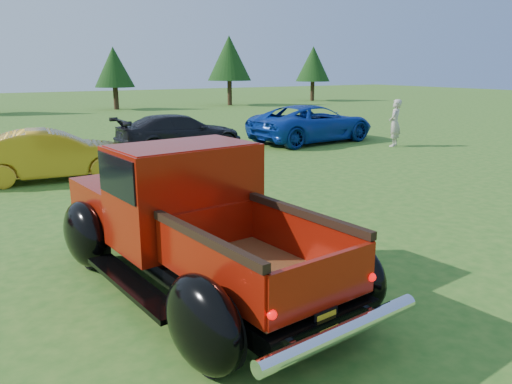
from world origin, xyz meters
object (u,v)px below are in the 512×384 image
show_car_blue (312,123)px  tree_far_east (313,64)px  show_car_grey (180,133)px  pickup_truck (185,217)px  tree_east (229,58)px  spectator (395,123)px  tree_mid_right (114,67)px  show_car_yellow (52,155)px

show_car_blue → tree_far_east: bearing=-42.7°
show_car_grey → show_car_blue: size_ratio=0.86×
pickup_truck → tree_far_east: bearing=43.9°
tree_east → pickup_truck: tree_east is taller
pickup_truck → spectator: pickup_truck is taller
tree_far_east → show_car_blue: (-15.50, -20.65, -2.49)m
tree_mid_right → pickup_truck: bearing=-103.6°
show_car_blue → spectator: spectator is taller
show_car_grey → show_car_blue: bearing=-95.7°
show_car_yellow → spectator: size_ratio=2.29×
tree_east → pickup_truck: size_ratio=0.97×
tree_mid_right → tree_far_east: size_ratio=0.92×
tree_far_east → pickup_truck: 39.93m
tree_far_east → show_car_yellow: size_ratio=1.16×
show_car_grey → pickup_truck: bearing=157.3°
tree_mid_right → show_car_grey: (-3.09, -19.68, -2.30)m
tree_mid_right → tree_east: size_ratio=0.81×
show_car_yellow → tree_far_east: bearing=-43.8°
show_car_yellow → show_car_grey: (4.76, 2.58, -0.01)m
tree_far_east → show_car_grey: bearing=-136.3°
tree_east → show_car_grey: bearing=-122.2°
tree_mid_right → show_car_blue: size_ratio=0.81×
tree_east → pickup_truck: bearing=-118.8°
tree_mid_right → spectator: bearing=-78.8°
spectator → pickup_truck: bearing=-0.8°
tree_east → show_car_grey: size_ratio=1.16×
show_car_blue → spectator: 3.28m
pickup_truck → show_car_blue: pickup_truck is taller
pickup_truck → show_car_yellow: bearing=87.0°
show_car_yellow → tree_east: bearing=-32.9°
show_car_yellow → spectator: (12.34, -0.50, 0.22)m
pickup_truck → show_car_yellow: pickup_truck is taller
pickup_truck → spectator: size_ratio=3.07×
tree_far_east → tree_east: bearing=-173.7°
tree_mid_right → tree_east: bearing=-3.2°
tree_far_east → pickup_truck: size_ratio=0.87×
show_car_yellow → show_car_grey: size_ratio=0.89×
show_car_blue → spectator: (1.99, -2.61, 0.15)m
tree_far_east → show_car_blue: 25.94m
show_car_blue → show_car_grey: bearing=79.4°
show_car_grey → spectator: size_ratio=2.57×
tree_east → show_car_yellow: bearing=-127.8°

